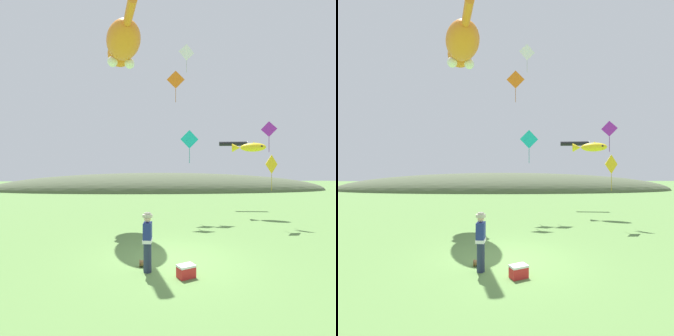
# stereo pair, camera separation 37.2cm
# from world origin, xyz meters

# --- Properties ---
(ground_plane) EXTENTS (120.00, 120.00, 0.00)m
(ground_plane) POSITION_xyz_m (0.00, 0.00, 0.00)
(ground_plane) COLOR #5B8442
(distant_hill_ridge) EXTENTS (49.62, 12.16, 5.14)m
(distant_hill_ridge) POSITION_xyz_m (0.00, 29.76, 0.00)
(distant_hill_ridge) COLOR #4C563D
(distant_hill_ridge) RESTS_ON ground
(festival_attendant) EXTENTS (0.30, 0.44, 1.77)m
(festival_attendant) POSITION_xyz_m (-0.84, -0.97, 0.95)
(festival_attendant) COLOR #232D47
(festival_attendant) RESTS_ON ground
(kite_spool) EXTENTS (0.15, 0.23, 0.23)m
(kite_spool) POSITION_xyz_m (-1.02, -0.53, 0.11)
(kite_spool) COLOR olive
(kite_spool) RESTS_ON ground
(picnic_cooler) EXTENTS (0.58, 0.51, 0.36)m
(picnic_cooler) POSITION_xyz_m (0.28, -1.41, 0.18)
(picnic_cooler) COLOR red
(picnic_cooler) RESTS_ON ground
(kite_giant_cat) EXTENTS (2.64, 6.50, 2.01)m
(kite_giant_cat) POSITION_xyz_m (-2.53, 6.35, 10.27)
(kite_giant_cat) COLOR orange
(kite_fish_windsock) EXTENTS (2.28, 1.34, 0.68)m
(kite_fish_windsock) POSITION_xyz_m (5.70, 8.58, 4.57)
(kite_fish_windsock) COLOR yellow
(kite_tube_streamer) EXTENTS (2.31, 0.61, 0.44)m
(kite_tube_streamer) POSITION_xyz_m (5.77, 12.35, 5.18)
(kite_tube_streamer) COLOR black
(kite_diamond_orange) EXTENTS (1.17, 0.07, 2.08)m
(kite_diamond_orange) POSITION_xyz_m (0.69, 8.17, 8.92)
(kite_diamond_orange) COLOR orange
(kite_diamond_violet) EXTENTS (0.80, 0.49, 1.82)m
(kite_diamond_violet) POSITION_xyz_m (6.10, 6.37, 5.44)
(kite_diamond_violet) COLOR purple
(kite_diamond_teal) EXTENTS (1.15, 0.16, 2.06)m
(kite_diamond_teal) POSITION_xyz_m (1.48, 7.33, 4.93)
(kite_diamond_teal) COLOR #19BFBF
(kite_diamond_white) EXTENTS (1.19, 0.32, 2.12)m
(kite_diamond_white) POSITION_xyz_m (1.67, 10.53, 11.79)
(kite_diamond_white) COLOR white
(kite_diamond_gold) EXTENTS (0.88, 0.52, 1.91)m
(kite_diamond_gold) POSITION_xyz_m (5.57, 4.86, 3.32)
(kite_diamond_gold) COLOR yellow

